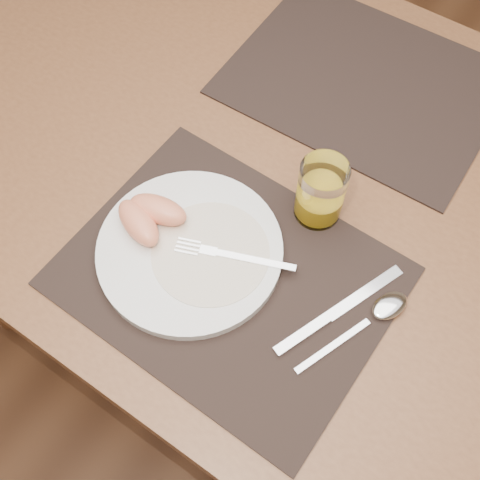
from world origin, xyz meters
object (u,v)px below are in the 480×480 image
fork (225,254)px  juice_glass (320,194)px  placemat_far (364,82)px  plate (190,250)px  placemat_near (228,276)px  knife (329,317)px  table (301,201)px  spoon (381,311)px

fork → juice_glass: size_ratio=1.58×
placemat_far → plate: 0.44m
placemat_near → placemat_far: same height
placemat_near → fork: bearing=135.8°
placemat_near → knife: 0.15m
knife → juice_glass: 0.18m
table → plate: plate is taller
table → spoon: spoon is taller
knife → juice_glass: size_ratio=1.97×
fork → juice_glass: (0.07, 0.15, 0.03)m
placemat_near → juice_glass: (0.05, 0.17, 0.05)m
juice_glass → plate: bearing=-124.8°
placemat_far → knife: 0.45m
placemat_far → knife: knife is taller
table → placemat_far: size_ratio=3.11×
placemat_near → plate: size_ratio=1.67×
table → juice_glass: (0.05, -0.05, 0.13)m
table → juice_glass: 0.15m
placemat_far → spoon: (0.23, -0.37, 0.01)m
placemat_near → knife: size_ratio=2.14×
placemat_near → plate: (-0.07, -0.00, 0.01)m
table → placemat_near: bearing=-89.0°
fork → table: bearing=85.9°
table → knife: (0.15, -0.19, 0.09)m
knife → juice_glass: juice_glass is taller
spoon → placemat_near: bearing=-160.8°
plate → juice_glass: bearing=55.2°
juice_glass → fork: bearing=-114.5°
placemat_far → fork: bearing=-89.8°
knife → spoon: bearing=39.7°
fork → knife: size_ratio=0.80×
table → placemat_near: placemat_near is taller
fork → spoon: bearing=13.5°
juice_glass → knife: bearing=-53.7°
table → plate: (-0.06, -0.22, 0.10)m
plate → juice_glass: 0.21m
placemat_far → juice_glass: bearing=-76.0°
plate → knife: size_ratio=1.28×
table → fork: 0.23m
placemat_far → spoon: size_ratio=2.42×
placemat_near → spoon: spoon is taller
placemat_near → table: bearing=91.0°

